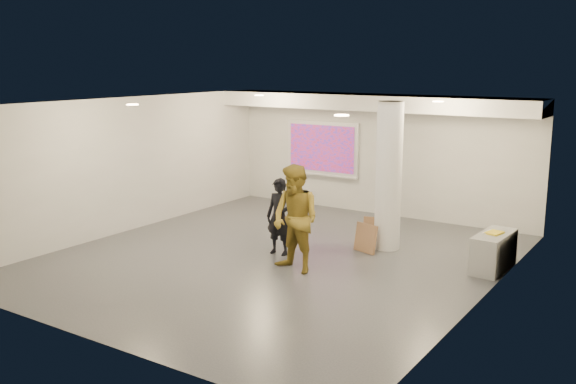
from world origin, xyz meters
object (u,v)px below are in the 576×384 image
Objects in this scene: column at (389,176)px; woman at (279,217)px; projection_screen at (322,149)px; credenza at (493,252)px; man at (296,219)px.

column is 2.35m from woman.
column is 1.43× the size of projection_screen.
woman is (-1.62, -1.53, -0.74)m from column.
woman is at bearing -157.91° from credenza.
column is 2.51m from credenza.
man is (-0.77, -2.27, -0.52)m from column.
projection_screen is at bearing 139.44° from column.
projection_screen is at bearing 126.45° from man.
column reaches higher than man.
column is 4.08m from projection_screen.
man is (0.85, -0.73, 0.22)m from woman.
credenza is (5.32, -2.86, -1.18)m from projection_screen.
column is at bearing 39.78° from woman.
projection_screen reaches higher than credenza.
projection_screen is 1.07× the size of man.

